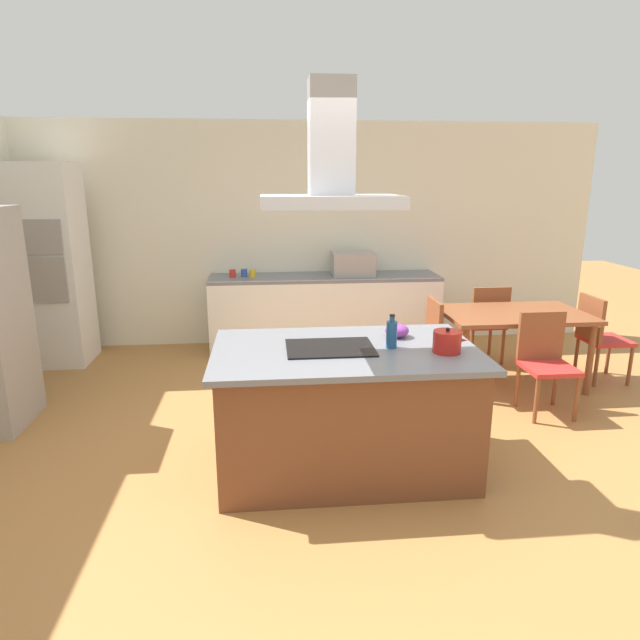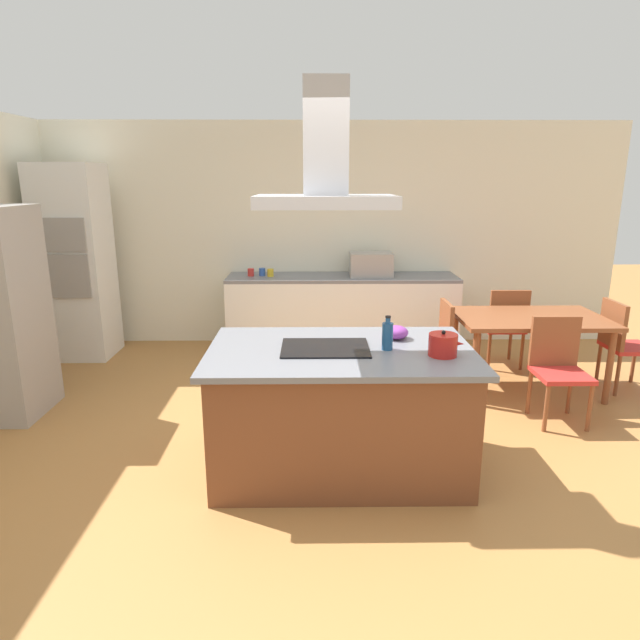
{
  "view_description": "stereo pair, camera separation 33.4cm",
  "coord_description": "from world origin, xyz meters",
  "px_view_note": "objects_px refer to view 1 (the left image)",
  "views": [
    {
      "loc": [
        -0.52,
        -3.55,
        2.03
      ],
      "look_at": [
        -0.14,
        0.4,
        1.0
      ],
      "focal_mm": 30.59,
      "sensor_mm": 36.0,
      "label": 1
    },
    {
      "loc": [
        -0.19,
        -3.57,
        2.03
      ],
      "look_at": [
        -0.14,
        0.4,
        1.0
      ],
      "focal_mm": 30.59,
      "sensor_mm": 36.0,
      "label": 2
    }
  ],
  "objects_px": {
    "countertop_microwave": "(353,264)",
    "range_hood": "(331,167)",
    "cooktop": "(330,348)",
    "coffee_mug_blue": "(244,273)",
    "coffee_mug_yellow": "(253,273)",
    "chair_facing_back_wall": "(486,319)",
    "tea_kettle": "(447,342)",
    "chair_at_right_end": "(598,333)",
    "chair_facing_island": "(545,356)",
    "chair_at_left_end": "(423,338)",
    "wall_oven_stack": "(50,266)",
    "mixing_bowl": "(397,331)",
    "olive_oil_bottle": "(392,334)",
    "dining_table": "(513,320)",
    "coffee_mug_red": "(233,273)"
  },
  "relations": [
    {
      "from": "countertop_microwave",
      "to": "range_hood",
      "type": "distance_m",
      "value": 3.13
    },
    {
      "from": "cooktop",
      "to": "coffee_mug_blue",
      "type": "height_order",
      "value": "coffee_mug_blue"
    },
    {
      "from": "coffee_mug_yellow",
      "to": "chair_facing_back_wall",
      "type": "height_order",
      "value": "coffee_mug_yellow"
    },
    {
      "from": "tea_kettle",
      "to": "chair_at_right_end",
      "type": "height_order",
      "value": "tea_kettle"
    },
    {
      "from": "tea_kettle",
      "to": "countertop_microwave",
      "type": "bearing_deg",
      "value": 93.09
    },
    {
      "from": "chair_facing_back_wall",
      "to": "chair_at_right_end",
      "type": "bearing_deg",
      "value": -36.01
    },
    {
      "from": "chair_facing_island",
      "to": "chair_at_left_end",
      "type": "relative_size",
      "value": 1.0
    },
    {
      "from": "wall_oven_stack",
      "to": "chair_facing_island",
      "type": "bearing_deg",
      "value": -20.91
    },
    {
      "from": "countertop_microwave",
      "to": "coffee_mug_yellow",
      "type": "distance_m",
      "value": 1.2
    },
    {
      "from": "mixing_bowl",
      "to": "coffee_mug_yellow",
      "type": "xyz_separation_m",
      "value": [
        -1.11,
        2.62,
        -0.0
      ]
    },
    {
      "from": "olive_oil_bottle",
      "to": "mixing_bowl",
      "type": "xyz_separation_m",
      "value": [
        0.1,
        0.26,
        -0.05
      ]
    },
    {
      "from": "cooktop",
      "to": "countertop_microwave",
      "type": "relative_size",
      "value": 1.2
    },
    {
      "from": "mixing_bowl",
      "to": "countertop_microwave",
      "type": "bearing_deg",
      "value": 88.14
    },
    {
      "from": "dining_table",
      "to": "range_hood",
      "type": "relative_size",
      "value": 1.56
    },
    {
      "from": "wall_oven_stack",
      "to": "chair_at_right_end",
      "type": "height_order",
      "value": "wall_oven_stack"
    },
    {
      "from": "tea_kettle",
      "to": "range_hood",
      "type": "relative_size",
      "value": 0.27
    },
    {
      "from": "olive_oil_bottle",
      "to": "coffee_mug_yellow",
      "type": "distance_m",
      "value": 3.05
    },
    {
      "from": "coffee_mug_red",
      "to": "coffee_mug_yellow",
      "type": "relative_size",
      "value": 1.0
    },
    {
      "from": "olive_oil_bottle",
      "to": "dining_table",
      "type": "xyz_separation_m",
      "value": [
        1.59,
        1.5,
        -0.33
      ]
    },
    {
      "from": "tea_kettle",
      "to": "range_hood",
      "type": "height_order",
      "value": "range_hood"
    },
    {
      "from": "wall_oven_stack",
      "to": "tea_kettle",
      "type": "bearing_deg",
      "value": -38.18
    },
    {
      "from": "chair_facing_island",
      "to": "cooktop",
      "type": "bearing_deg",
      "value": -158.02
    },
    {
      "from": "wall_oven_stack",
      "to": "chair_facing_island",
      "type": "relative_size",
      "value": 2.47
    },
    {
      "from": "chair_at_left_end",
      "to": "coffee_mug_yellow",
      "type": "bearing_deg",
      "value": 140.67
    },
    {
      "from": "cooktop",
      "to": "dining_table",
      "type": "relative_size",
      "value": 0.43
    },
    {
      "from": "coffee_mug_yellow",
      "to": "chair_facing_island",
      "type": "bearing_deg",
      "value": -38.2
    },
    {
      "from": "chair_facing_island",
      "to": "chair_at_left_end",
      "type": "distance_m",
      "value": 1.13
    },
    {
      "from": "mixing_bowl",
      "to": "coffee_mug_yellow",
      "type": "bearing_deg",
      "value": 112.99
    },
    {
      "from": "cooktop",
      "to": "olive_oil_bottle",
      "type": "bearing_deg",
      "value": -3.17
    },
    {
      "from": "coffee_mug_blue",
      "to": "wall_oven_stack",
      "type": "bearing_deg",
      "value": -172.7
    },
    {
      "from": "dining_table",
      "to": "chair_facing_island",
      "type": "height_order",
      "value": "chair_facing_island"
    },
    {
      "from": "chair_facing_island",
      "to": "chair_at_left_end",
      "type": "xyz_separation_m",
      "value": [
        -0.92,
        0.67,
        0.0
      ]
    },
    {
      "from": "olive_oil_bottle",
      "to": "dining_table",
      "type": "bearing_deg",
      "value": 43.38
    },
    {
      "from": "coffee_mug_blue",
      "to": "coffee_mug_yellow",
      "type": "xyz_separation_m",
      "value": [
        0.1,
        -0.06,
        0.0
      ]
    },
    {
      "from": "coffee_mug_blue",
      "to": "coffee_mug_yellow",
      "type": "bearing_deg",
      "value": -29.81
    },
    {
      "from": "range_hood",
      "to": "tea_kettle",
      "type": "bearing_deg",
      "value": -11.52
    },
    {
      "from": "chair_facing_back_wall",
      "to": "chair_facing_island",
      "type": "bearing_deg",
      "value": -90.0
    },
    {
      "from": "olive_oil_bottle",
      "to": "chair_facing_island",
      "type": "relative_size",
      "value": 0.27
    },
    {
      "from": "chair_facing_island",
      "to": "chair_facing_back_wall",
      "type": "relative_size",
      "value": 1.0
    },
    {
      "from": "chair_facing_back_wall",
      "to": "wall_oven_stack",
      "type": "bearing_deg",
      "value": 174.0
    },
    {
      "from": "mixing_bowl",
      "to": "coffee_mug_red",
      "type": "distance_m",
      "value": 2.98
    },
    {
      "from": "wall_oven_stack",
      "to": "range_hood",
      "type": "height_order",
      "value": "range_hood"
    },
    {
      "from": "coffee_mug_blue",
      "to": "chair_at_right_end",
      "type": "relative_size",
      "value": 0.1
    },
    {
      "from": "coffee_mug_yellow",
      "to": "dining_table",
      "type": "relative_size",
      "value": 0.06
    },
    {
      "from": "olive_oil_bottle",
      "to": "coffee_mug_blue",
      "type": "xyz_separation_m",
      "value": [
        -1.12,
        2.94,
        -0.06
      ]
    },
    {
      "from": "mixing_bowl",
      "to": "dining_table",
      "type": "bearing_deg",
      "value": 39.83
    },
    {
      "from": "range_hood",
      "to": "chair_facing_island",
      "type": "bearing_deg",
      "value": 21.98
    },
    {
      "from": "dining_table",
      "to": "chair_at_left_end",
      "type": "height_order",
      "value": "chair_at_left_end"
    },
    {
      "from": "countertop_microwave",
      "to": "coffee_mug_blue",
      "type": "xyz_separation_m",
      "value": [
        -1.3,
        0.04,
        -0.09
      ]
    },
    {
      "from": "wall_oven_stack",
      "to": "chair_facing_back_wall",
      "type": "distance_m",
      "value": 4.87
    }
  ]
}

